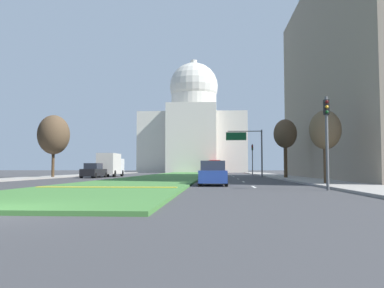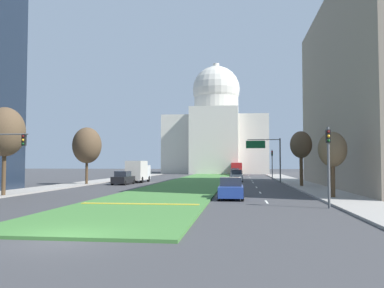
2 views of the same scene
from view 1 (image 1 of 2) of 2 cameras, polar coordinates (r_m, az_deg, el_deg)
ground_plane at (r=60.16m, az=-2.40°, el=-4.65°), size 260.00×260.00×0.00m
grass_median at (r=55.20m, az=-2.93°, el=-4.68°), size 8.86×89.79×0.14m
median_curb_nose at (r=22.68m, az=-12.33°, el=-6.13°), size 7.98×0.50×0.04m
lane_dashes_right at (r=54.87m, az=6.07°, el=-4.75°), size 0.16×63.60×0.01m
sidewalk_left at (r=54.08m, az=-19.36°, el=-4.51°), size 4.00×89.79×0.15m
sidewalk_right at (r=50.61m, az=13.34°, el=-4.70°), size 4.00×89.79×0.15m
capitol_building at (r=109.62m, az=0.25°, el=2.11°), size 28.61×23.46×31.78m
traffic_light_near_right at (r=22.92m, az=19.00°, el=1.90°), size 0.28×0.35×5.20m
traffic_light_far_right at (r=66.54m, az=8.77°, el=-1.65°), size 0.28×0.35×5.20m
overhead_guide_sign at (r=54.68m, az=8.25°, el=0.10°), size 5.01×0.20×6.50m
street_tree_right_near at (r=29.95m, az=18.78°, el=1.85°), size 2.27×2.27×5.40m
street_tree_left_mid at (r=50.08m, az=-19.46°, el=1.26°), size 3.79×3.79×7.59m
street_tree_right_mid at (r=45.65m, az=13.39°, el=1.36°), size 2.60×2.60×6.73m
sedan_lead_stopped at (r=27.82m, az=3.04°, el=-4.36°), size 2.02×4.41×1.74m
sedan_midblock at (r=49.96m, az=-14.09°, el=-3.83°), size 2.13×4.68×1.80m
sedan_distant at (r=57.77m, az=3.55°, el=-3.85°), size 1.89×4.19×1.86m
sedan_far_horizon at (r=72.49m, az=3.15°, el=-3.80°), size 1.89×4.48×1.74m
sedan_very_far at (r=84.04m, az=3.16°, el=-3.76°), size 2.11×4.39×1.74m
box_truck_delivery at (r=55.78m, az=-11.75°, el=-2.95°), size 2.40×6.40×3.20m
city_bus at (r=92.43m, az=3.35°, el=-3.14°), size 2.62×11.00×2.95m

